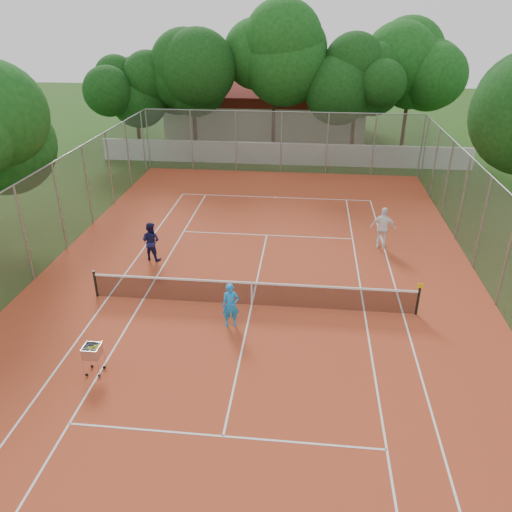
# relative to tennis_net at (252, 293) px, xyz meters

# --- Properties ---
(ground) EXTENTS (120.00, 120.00, 0.00)m
(ground) POSITION_rel_tennis_net_xyz_m (0.00, 0.00, -0.51)
(ground) COLOR #1B390F
(ground) RESTS_ON ground
(court_pad) EXTENTS (18.00, 34.00, 0.02)m
(court_pad) POSITION_rel_tennis_net_xyz_m (0.00, 0.00, -0.50)
(court_pad) COLOR #AD4021
(court_pad) RESTS_ON ground
(court_lines) EXTENTS (10.98, 23.78, 0.01)m
(court_lines) POSITION_rel_tennis_net_xyz_m (0.00, 0.00, -0.49)
(court_lines) COLOR white
(court_lines) RESTS_ON court_pad
(tennis_net) EXTENTS (11.88, 0.10, 0.98)m
(tennis_net) POSITION_rel_tennis_net_xyz_m (0.00, 0.00, 0.00)
(tennis_net) COLOR black
(tennis_net) RESTS_ON court_pad
(perimeter_fence) EXTENTS (18.00, 34.00, 4.00)m
(perimeter_fence) POSITION_rel_tennis_net_xyz_m (0.00, 0.00, 1.49)
(perimeter_fence) COLOR slate
(perimeter_fence) RESTS_ON ground
(boundary_wall) EXTENTS (26.00, 0.30, 1.50)m
(boundary_wall) POSITION_rel_tennis_net_xyz_m (0.00, 19.00, 0.24)
(boundary_wall) COLOR silver
(boundary_wall) RESTS_ON ground
(clubhouse) EXTENTS (16.40, 9.00, 4.40)m
(clubhouse) POSITION_rel_tennis_net_xyz_m (-2.00, 29.00, 1.69)
(clubhouse) COLOR beige
(clubhouse) RESTS_ON ground
(tropical_trees) EXTENTS (29.00, 19.00, 10.00)m
(tropical_trees) POSITION_rel_tennis_net_xyz_m (0.00, 22.00, 4.49)
(tropical_trees) COLOR black
(tropical_trees) RESTS_ON ground
(player_near) EXTENTS (0.65, 0.50, 1.60)m
(player_near) POSITION_rel_tennis_net_xyz_m (-0.55, -1.39, 0.31)
(player_near) COLOR #1A8CE2
(player_near) RESTS_ON court_pad
(player_far_left) EXTENTS (0.97, 0.83, 1.72)m
(player_far_left) POSITION_rel_tennis_net_xyz_m (-4.75, 3.30, 0.37)
(player_far_left) COLOR #171946
(player_far_left) RESTS_ON court_pad
(player_far_right) EXTENTS (1.21, 0.69, 1.94)m
(player_far_right) POSITION_rel_tennis_net_xyz_m (5.34, 5.59, 0.48)
(player_far_right) COLOR white
(player_far_right) RESTS_ON court_pad
(ball_hopper) EXTENTS (0.56, 0.56, 1.06)m
(ball_hopper) POSITION_rel_tennis_net_xyz_m (-4.23, -4.33, 0.04)
(ball_hopper) COLOR #B4B3BA
(ball_hopper) RESTS_ON court_pad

